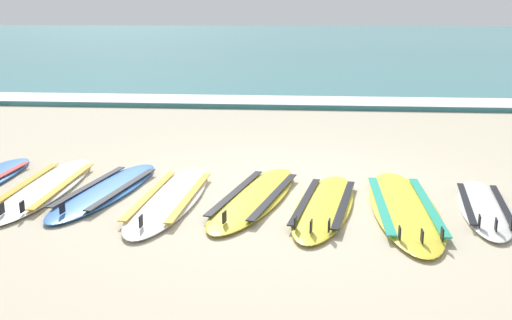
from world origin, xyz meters
The scene contains 10 objects.
ground_plane centered at (0.00, 0.00, 0.00)m, with size 80.00×80.00×0.00m, color #C1B599.
sea centered at (0.00, 35.62, 0.05)m, with size 80.00×60.00×0.10m, color teal.
wave_foam_strip centered at (0.00, 6.25, 0.06)m, with size 80.00×1.27×0.11m, color white.
surfboard_1 centered at (-2.72, -0.13, 0.04)m, with size 0.69×2.54×0.18m.
surfboard_2 centered at (-1.98, -0.16, 0.04)m, with size 0.91×2.34×0.18m.
surfboard_3 centered at (-1.21, -0.39, 0.04)m, with size 0.72×2.46×0.18m.
surfboard_4 centered at (-0.31, -0.26, 0.04)m, with size 1.10×2.45×0.18m.
surfboard_5 centered at (0.42, -0.48, 0.04)m, with size 0.91×2.28×0.18m.
surfboard_6 centered at (1.23, -0.48, 0.04)m, with size 0.68×2.61×0.18m.
surfboard_7 centered at (2.04, -0.41, 0.04)m, with size 0.77×1.99×0.18m.
Camera 1 is at (0.21, -6.25, 1.98)m, focal length 41.25 mm.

